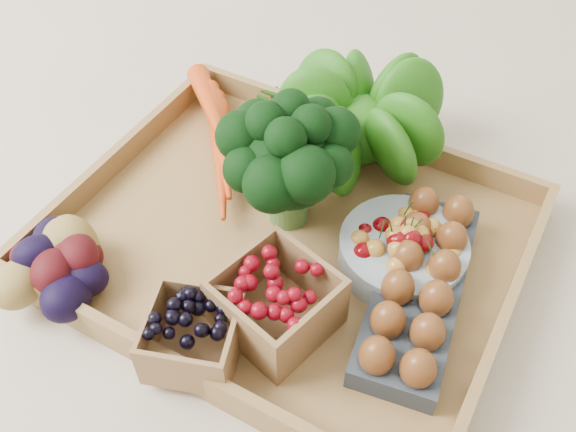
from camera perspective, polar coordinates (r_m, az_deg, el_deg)
The scene contains 10 objects.
ground at distance 0.82m, azimuth -0.00°, elevation -2.82°, with size 4.00×4.00×0.00m, color beige.
tray at distance 0.81m, azimuth -0.00°, elevation -2.49°, with size 0.55×0.45×0.01m, color #A37B44.
carrots at distance 0.91m, azimuth -6.10°, elevation 7.30°, with size 0.22×0.16×0.05m, color #D7410F, non-canonical shape.
lettuce at distance 0.87m, azimuth 6.34°, elevation 9.30°, with size 0.15×0.15×0.15m, color #24560D.
broccoli at distance 0.78m, azimuth 0.03°, elevation 3.13°, with size 0.17×0.17×0.13m, color black, non-canonical shape.
cherry_bowl at distance 0.78m, azimuth 10.13°, elevation -3.19°, with size 0.15×0.15×0.04m, color #8C9EA5.
egg_carton at distance 0.75m, azimuth 11.44°, elevation -6.62°, with size 0.09×0.27×0.03m, color #363C45.
potatoes at distance 0.78m, azimuth -19.84°, elevation -3.14°, with size 0.15×0.15×0.09m, color #37080C, non-canonical shape.
punnet_blackberry at distance 0.69m, azimuth -8.44°, elevation -10.53°, with size 0.09×0.09×0.07m, color black.
punnet_raspberry at distance 0.70m, azimuth -1.05°, elevation -7.68°, with size 0.11×0.11×0.08m, color #6A040F.
Camera 1 is at (0.25, -0.45, 0.63)m, focal length 40.00 mm.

